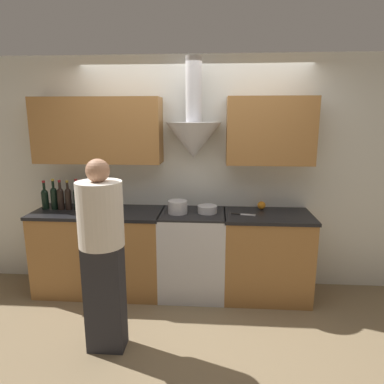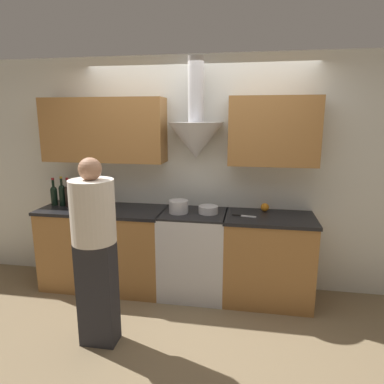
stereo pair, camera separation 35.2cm
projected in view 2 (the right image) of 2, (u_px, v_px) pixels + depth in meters
name	position (u px, v px, depth m)	size (l,w,h in m)	color
ground_plane	(188.00, 307.00, 3.57)	(12.00, 12.00, 0.00)	#847051
wall_back	(191.00, 161.00, 3.84)	(8.40, 0.60, 2.60)	silver
counter_left	(105.00, 247.00, 3.95)	(1.41, 0.62, 0.94)	#9E6B38
counter_right	(268.00, 258.00, 3.64)	(0.93, 0.62, 0.94)	#9E6B38
stove_range	(194.00, 253.00, 3.78)	(0.70, 0.60, 0.94)	silver
wine_bottle_0	(54.00, 194.00, 3.97)	(0.08, 0.08, 0.32)	black
wine_bottle_1	(62.00, 194.00, 3.95)	(0.07, 0.07, 0.34)	black
wine_bottle_2	(68.00, 195.00, 3.92)	(0.07, 0.07, 0.33)	black
wine_bottle_3	(75.00, 195.00, 3.91)	(0.07, 0.07, 0.33)	black
wine_bottle_4	(83.00, 195.00, 3.89)	(0.08, 0.08, 0.35)	black
wine_bottle_5	(93.00, 196.00, 3.88)	(0.08, 0.08, 0.33)	black
stock_pot	(179.00, 207.00, 3.66)	(0.21, 0.21, 0.14)	silver
mixing_bowl	(208.00, 210.00, 3.65)	(0.21, 0.21, 0.08)	silver
orange_fruit	(265.00, 207.00, 3.73)	(0.09, 0.09, 0.09)	orange
chefs_knife	(244.00, 216.00, 3.54)	(0.25, 0.08, 0.01)	silver
person_foreground_left	(95.00, 246.00, 2.84)	(0.36, 0.36, 1.63)	#28282D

